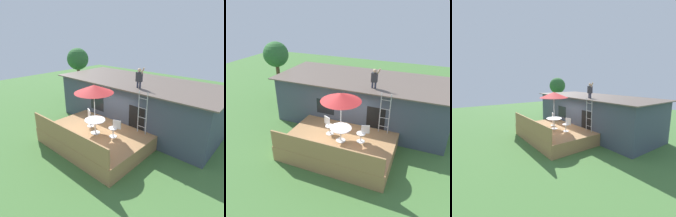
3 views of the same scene
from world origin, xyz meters
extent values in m
plane|color=#477538|center=(0.00, 0.00, 0.00)|extent=(40.00, 40.00, 0.00)
cube|color=#424C5B|center=(0.00, 3.60, 1.40)|extent=(10.00, 4.00, 2.81)
cube|color=#66564C|center=(0.00, 3.60, 2.84)|extent=(10.50, 4.50, 0.06)
cube|color=black|center=(-1.58, 1.61, 1.55)|extent=(1.10, 0.03, 0.90)
cube|color=black|center=(1.39, 1.61, 1.05)|extent=(1.00, 0.03, 2.00)
cube|color=#A87A4C|center=(0.00, 0.00, 0.40)|extent=(5.42, 3.94, 0.80)
cube|color=#A87A4C|center=(0.00, -1.92, 1.25)|extent=(5.32, 0.08, 0.90)
cylinder|color=silver|center=(0.13, -0.22, 0.82)|extent=(0.48, 0.48, 0.03)
cylinder|color=silver|center=(0.13, -0.22, 1.17)|extent=(0.07, 0.07, 0.71)
cylinder|color=silver|center=(0.13, -0.22, 1.53)|extent=(1.04, 1.04, 0.03)
cylinder|color=silver|center=(0.13, -0.22, 2.00)|extent=(0.04, 0.04, 2.40)
cone|color=red|center=(0.13, -0.22, 3.15)|extent=(1.90, 1.90, 0.38)
cylinder|color=silver|center=(1.64, 1.37, 1.90)|extent=(0.04, 0.04, 2.20)
cylinder|color=silver|center=(2.12, 1.37, 1.90)|extent=(0.04, 0.04, 2.20)
cylinder|color=silver|center=(1.88, 1.37, 1.15)|extent=(0.48, 0.03, 0.03)
cylinder|color=silver|center=(1.88, 1.37, 1.65)|extent=(0.48, 0.03, 0.03)
cylinder|color=silver|center=(1.88, 1.37, 2.15)|extent=(0.48, 0.03, 0.03)
cylinder|color=silver|center=(1.88, 1.37, 2.65)|extent=(0.48, 0.03, 0.03)
cylinder|color=#33384C|center=(0.94, 2.22, 3.04)|extent=(0.10, 0.10, 0.34)
cylinder|color=#33384C|center=(1.10, 2.22, 3.04)|extent=(0.10, 0.10, 0.34)
cube|color=#333338|center=(1.02, 2.22, 3.46)|extent=(0.32, 0.20, 0.50)
sphere|color=tan|center=(1.02, 2.22, 3.82)|extent=(0.20, 0.20, 0.20)
cylinder|color=tan|center=(1.20, 2.22, 3.76)|extent=(0.26, 0.08, 0.44)
cylinder|color=silver|center=(-0.64, 0.15, 0.81)|extent=(0.40, 0.40, 0.02)
cylinder|color=silver|center=(-0.64, 0.15, 1.03)|extent=(0.06, 0.06, 0.44)
cylinder|color=silver|center=(-0.64, 0.15, 1.26)|extent=(0.44, 0.44, 0.04)
cube|color=silver|center=(-0.83, 0.24, 1.50)|extent=(0.38, 0.21, 0.44)
cylinder|color=silver|center=(1.06, 0.10, 0.81)|extent=(0.40, 0.40, 0.02)
cylinder|color=silver|center=(1.06, 0.10, 1.03)|extent=(0.06, 0.06, 0.44)
cylinder|color=silver|center=(1.06, 0.10, 1.26)|extent=(0.44, 0.44, 0.04)
cube|color=silver|center=(1.25, 0.16, 1.50)|extent=(0.39, 0.17, 0.44)
cylinder|color=brown|center=(-7.08, 4.67, 1.56)|extent=(0.28, 0.28, 3.12)
sphere|color=#2D662D|center=(-7.08, 4.67, 3.49)|extent=(1.85, 1.85, 1.85)
camera|label=1|loc=(6.79, -6.38, 5.64)|focal=31.62mm
camera|label=2|loc=(3.56, -8.71, 7.05)|focal=35.40mm
camera|label=3|loc=(9.73, -6.06, 4.11)|focal=26.94mm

